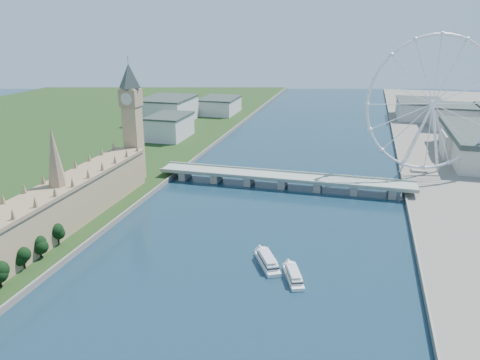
% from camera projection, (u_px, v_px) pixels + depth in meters
% --- Properties ---
extents(parliament_range, '(24.00, 200.00, 70.00)m').
position_uv_depth(parliament_range, '(61.00, 206.00, 311.84)').
color(parliament_range, tan).
rests_on(parliament_range, ground).
extents(big_ben, '(20.02, 20.02, 110.00)m').
position_uv_depth(big_ben, '(131.00, 108.00, 395.34)').
color(big_ben, tan).
rests_on(big_ben, ground).
extents(westminster_bridge, '(220.00, 22.00, 9.50)m').
position_uv_depth(westminster_bridge, '(283.00, 179.00, 403.61)').
color(westminster_bridge, gray).
rests_on(westminster_bridge, ground).
extents(london_eye, '(113.60, 39.12, 124.30)m').
position_uv_depth(london_eye, '(433.00, 104.00, 405.43)').
color(london_eye, silver).
rests_on(london_eye, ground).
extents(county_hall, '(54.00, 144.00, 35.00)m').
position_uv_depth(county_hall, '(472.00, 160.00, 482.30)').
color(county_hall, beige).
rests_on(county_hall, ground).
extents(city_skyline, '(505.00, 280.00, 32.00)m').
position_uv_depth(city_skyline, '(345.00, 115.00, 628.95)').
color(city_skyline, beige).
rests_on(city_skyline, ground).
extents(tour_boat_near, '(22.35, 32.07, 7.09)m').
position_uv_depth(tour_boat_near, '(267.00, 265.00, 273.62)').
color(tour_boat_near, silver).
rests_on(tour_boat_near, ground).
extents(tour_boat_far, '(17.06, 29.66, 6.38)m').
position_uv_depth(tour_boat_far, '(293.00, 279.00, 258.84)').
color(tour_boat_far, white).
rests_on(tour_boat_far, ground).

